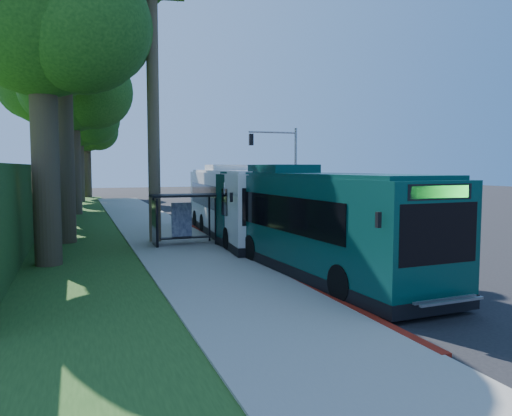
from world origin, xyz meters
name	(u,v)px	position (x,y,z in m)	size (l,w,h in m)	color
ground	(291,233)	(0.00, 0.00, 0.00)	(140.00, 140.00, 0.00)	black
sidewalk	(168,237)	(-7.30, 0.00, 0.06)	(4.50, 70.00, 0.12)	gray
red_curb	(230,246)	(-5.00, -4.00, 0.07)	(0.25, 30.00, 0.13)	maroon
grass_verge	(58,231)	(-13.00, 5.00, 0.03)	(8.00, 70.00, 0.06)	#234719
bus_shelter	(179,210)	(-7.26, -2.86, 1.81)	(3.20, 1.51, 2.55)	black
stop_sign_pole	(228,206)	(-5.40, -5.00, 2.08)	(0.35, 0.06, 3.17)	gray
traffic_signal_pole	(284,160)	(3.78, 10.00, 4.42)	(4.10, 0.30, 7.00)	gray
tree_0	(61,17)	(-12.40, -0.02, 11.20)	(8.40, 8.00, 15.70)	#382B1E
tree_1	(47,26)	(-13.37, 7.98, 12.73)	(10.50, 10.00, 18.26)	#382B1E
tree_2	(73,84)	(-11.89, 15.98, 10.48)	(8.82, 8.40, 15.12)	#382B1E
tree_3	(50,80)	(-13.88, 23.98, 11.98)	(10.08, 9.60, 17.28)	#382B1E
tree_4	(79,114)	(-11.40, 31.98, 9.73)	(8.40, 8.00, 14.14)	#382B1E
tree_5	(87,126)	(-10.41, 39.99, 8.96)	(7.35, 7.00, 12.86)	#382B1E
tree_6	(43,11)	(-12.91, -6.01, 9.71)	(7.56, 7.20, 13.74)	#382B1E
white_bus	(234,202)	(-3.79, -0.79, 1.96)	(3.84, 13.62, 4.01)	silver
teal_bus	(307,219)	(-3.81, -10.05, 1.94)	(3.61, 13.46, 3.97)	#093530
pickup	(248,206)	(0.80, 10.09, 0.81)	(2.68, 5.80, 1.61)	white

